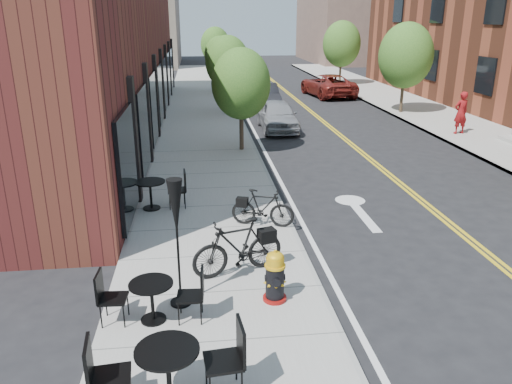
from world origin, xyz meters
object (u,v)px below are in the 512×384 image
bistro_set_b (152,296)px  parked_car_c (245,77)px  pedestrian (461,113)px  bicycle_right (263,208)px  patio_umbrella (176,217)px  bistro_set_a (168,367)px  parked_car_far (328,85)px  parked_car_a (277,115)px  bicycle_left (238,247)px  fire_hydrant (275,277)px  parked_car_b (265,96)px  bistro_set_c (150,191)px

bistro_set_b → parked_car_c: bearing=84.8°
bistro_set_b → pedestrian: size_ratio=0.94×
bicycle_right → patio_umbrella: patio_umbrella is taller
bicycle_right → bistro_set_a: bistro_set_a is taller
bistro_set_b → parked_car_far: parked_car_far is taller
bicycle_right → parked_car_a: size_ratio=0.39×
bicycle_left → bistro_set_a: 3.60m
patio_umbrella → parked_car_a: bearing=74.6°
fire_hydrant → parked_car_c: (2.24, 28.92, 0.23)m
bicycle_left → bicycle_right: 2.44m
parked_car_b → parked_car_far: (4.70, 3.92, 0.04)m
bistro_set_a → pedestrian: bearing=45.7°
bicycle_right → bistro_set_c: size_ratio=0.83×
bistro_set_b → pedestrian: 17.77m
bistro_set_b → parked_car_a: size_ratio=0.43×
bistro_set_a → bistro_set_c: size_ratio=1.06×
parked_car_a → bistro_set_a: bearing=-103.4°
pedestrian → bicycle_left: bearing=36.8°
fire_hydrant → bicycle_left: 1.22m
patio_umbrella → parked_car_b: patio_umbrella is taller
fire_hydrant → pedestrian: bearing=52.2°
parked_car_c → pedestrian: 18.15m
bicycle_left → bistro_set_b: bicycle_left is taller
pedestrian → bistro_set_b: bearing=36.3°
bicycle_left → pedestrian: size_ratio=1.03×
bistro_set_a → parked_car_c: size_ratio=0.35×
bistro_set_b → bicycle_right: bearing=61.5°
bicycle_right → parked_car_c: parked_car_c is taller
bicycle_left → parked_car_far: parked_car_far is taller
bistro_set_b → bistro_set_c: (-0.45, 5.26, 0.04)m
fire_hydrant → parked_car_b: 20.90m
bicycle_right → parked_car_b: parked_car_b is taller
bicycle_left → bicycle_right: size_ratio=1.22×
bistro_set_c → parked_car_c: size_ratio=0.33×
parked_car_c → bicycle_right: bearing=-86.8°
bicycle_right → parked_car_a: bearing=7.5°
parked_car_a → bicycle_left: bearing=-101.9°
bistro_set_b → parked_car_a: 15.78m
patio_umbrella → bistro_set_a: bearing=-91.9°
bicycle_right → pedestrian: size_ratio=0.84×
parked_car_c → parked_car_far: 6.60m
parked_car_a → patio_umbrella: bearing=-105.2°
bistro_set_b → bistro_set_c: bistro_set_c is taller
fire_hydrant → parked_car_a: size_ratio=0.25×
fire_hydrant → bicycle_right: fire_hydrant is taller
fire_hydrant → bistro_set_b: 2.16m
parked_car_b → pedestrian: pedestrian is taller
bistro_set_c → bistro_set_a: bearing=-87.6°
fire_hydrant → patio_umbrella: bearing=178.4°
parked_car_b → parked_car_far: parked_car_far is taller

